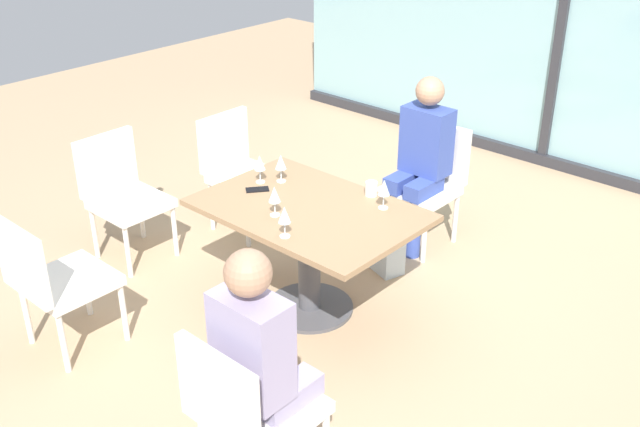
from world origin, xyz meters
name	(u,v)px	position (x,y,z in m)	size (l,w,h in m)	color
ground_plane	(310,309)	(0.00, 0.00, 0.00)	(12.00, 12.00, 0.00)	tan
window_wall_backdrop	(562,32)	(0.00, 3.20, 1.21)	(5.72, 0.10, 2.70)	#8CB7BC
dining_table_main	(309,233)	(0.00, 0.00, 0.55)	(1.33, 0.90, 0.73)	#997551
chair_front_right	(246,407)	(0.80, -1.27, 0.50)	(0.46, 0.50, 0.87)	silver
chair_near_window	(428,178)	(0.00, 1.27, 0.50)	(0.46, 0.51, 0.87)	silver
chair_front_left	(52,277)	(-0.80, -1.27, 0.50)	(0.46, 0.50, 0.87)	silver
chair_side_end	(121,190)	(-1.48, -0.34, 0.50)	(0.50, 0.46, 0.87)	silver
chair_far_left	(238,165)	(-1.19, 0.50, 0.50)	(0.50, 0.46, 0.87)	silver
person_front_right	(263,358)	(0.80, -1.16, 0.70)	(0.34, 0.39, 1.26)	#9E93B7
person_near_window	(421,156)	(0.00, 1.16, 0.70)	(0.34, 0.39, 1.26)	#384C9E
wine_glass_0	(281,163)	(-0.38, 0.15, 0.86)	(0.07, 0.07, 0.18)	silver
wine_glass_1	(260,163)	(-0.47, 0.06, 0.86)	(0.07, 0.07, 0.18)	silver
wine_glass_2	(384,188)	(0.34, 0.29, 0.86)	(0.07, 0.07, 0.18)	silver
wine_glass_3	(284,215)	(0.15, -0.36, 0.86)	(0.07, 0.07, 0.18)	silver
wine_glass_4	(274,195)	(-0.08, -0.21, 0.86)	(0.07, 0.07, 0.18)	silver
coffee_cup	(371,189)	(0.17, 0.38, 0.78)	(0.08, 0.08, 0.09)	white
cell_phone_on_table	(257,190)	(-0.40, -0.04, 0.73)	(0.07, 0.14, 0.01)	black
handbag_1	(384,251)	(0.04, 0.72, 0.14)	(0.30, 0.16, 0.28)	silver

